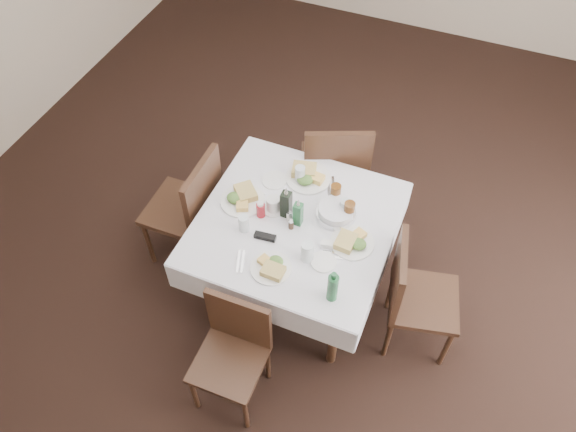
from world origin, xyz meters
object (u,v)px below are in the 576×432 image
Objects in this scene: oil_cruet_dark at (286,203)px; green_bottle at (333,287)px; water_e at (344,207)px; coffee_mug at (274,205)px; chair_north at (335,166)px; dining_table at (296,230)px; water_n at (300,174)px; bread_basket at (336,212)px; chair_west at (192,205)px; chair_south at (234,346)px; oil_cruet_green at (298,213)px; water_w at (244,223)px; chair_east at (412,292)px; ketchup_bottle at (261,210)px; water_s at (307,252)px.

oil_cruet_dark reaches higher than green_bottle.
water_e is 0.44m from coffee_mug.
coffee_mug is (-0.18, -0.70, 0.25)m from chair_north.
dining_table is 9.68× the size of water_n.
dining_table is 4.84× the size of bread_basket.
chair_west is 1.03m from bread_basket.
water_e is (0.26, 0.18, 0.15)m from dining_table.
chair_north is 4.16× the size of green_bottle.
chair_south is at bearing -89.66° from oil_cruet_dark.
water_n is at bearing 91.57° from chair_south.
coffee_mug reaches higher than bread_basket.
water_e is at bearing 37.10° from oil_cruet_green.
oil_cruet_dark is (-0.29, -0.10, 0.07)m from bread_basket.
water_n is 0.30m from coffee_mug.
water_w is (-0.53, -0.35, -0.00)m from water_e.
chair_east is at bearing 6.10° from water_w.
water_n is at bearing 156.34° from chair_east.
coffee_mug is 0.73m from green_bottle.
water_e is at bearing 24.00° from ketchup_bottle.
green_bottle is at bearing -21.10° from water_w.
chair_south is 6.06× the size of water_s.
coffee_mug is at bearing -104.44° from chair_north.
water_n reaches higher than water_w.
water_e is at bearing 33.88° from water_w.
water_w is 0.50× the size of green_bottle.
green_bottle reaches higher than ketchup_bottle.
water_w reaches higher than dining_table.
oil_cruet_dark is at bearing 46.95° from water_w.
chair_north is 0.78m from oil_cruet_dark.
water_n is 0.90× the size of water_s.
water_n reaches higher than coffee_mug.
chair_west is 0.66m from coffee_mug.
bread_basket is 0.59m from green_bottle.
water_n is 0.54m from water_w.
water_n is 0.39m from water_e.
chair_west is 8.13× the size of water_e.
chair_north reaches higher than water_e.
oil_cruet_green is at bearing 83.59° from chair_south.
green_bottle reaches higher than dining_table.
chair_west is 1.29m from green_bottle.
dining_table is at bearing -148.61° from bread_basket.
oil_cruet_green is (0.02, -0.01, 0.18)m from dining_table.
water_s is 0.43m from coffee_mug.
dining_table is at bearing 84.77° from chair_south.
water_s is at bearing -64.74° from water_n.
oil_cruet_green reaches higher than water_e.
chair_south is 1.02m from bread_basket.
oil_cruet_dark is at bearing 132.32° from water_s.
chair_north is 0.80m from oil_cruet_green.
chair_west is 1.01m from water_s.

